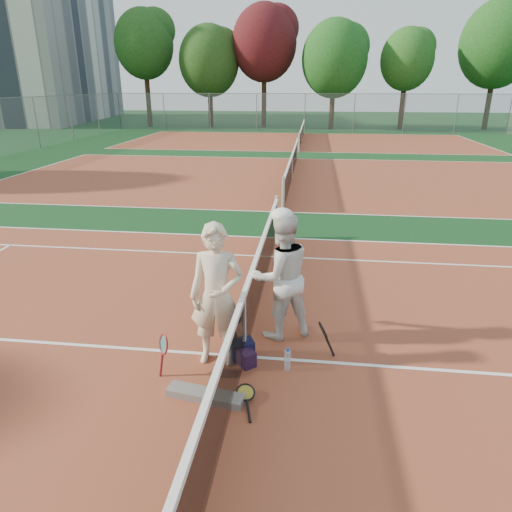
{
  "coord_description": "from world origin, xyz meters",
  "views": [
    {
      "loc": [
        0.86,
        -5.57,
        3.68
      ],
      "look_at": [
        0.0,
        1.35,
        1.05
      ],
      "focal_mm": 32.0,
      "sensor_mm": 36.0,
      "label": 1
    }
  ],
  "objects_px": {
    "net_main": "(244,326)",
    "racket_black_held": "(323,340)",
    "apartment_block": "(43,46)",
    "racket_red": "(164,355)",
    "sports_bag_purple": "(246,358)",
    "player_b": "(281,276)",
    "racket_spare": "(246,394)",
    "player_a": "(217,296)",
    "water_bottle": "(287,361)",
    "sports_bag_navy": "(242,349)"
  },
  "relations": [
    {
      "from": "racket_spare",
      "to": "sports_bag_navy",
      "type": "xyz_separation_m",
      "value": [
        -0.19,
        0.9,
        0.07
      ]
    },
    {
      "from": "player_a",
      "to": "sports_bag_navy",
      "type": "height_order",
      "value": "player_a"
    },
    {
      "from": "racket_black_held",
      "to": "sports_bag_navy",
      "type": "xyz_separation_m",
      "value": [
        -1.14,
        -0.14,
        -0.15
      ]
    },
    {
      "from": "water_bottle",
      "to": "racket_red",
      "type": "bearing_deg",
      "value": -169.5
    },
    {
      "from": "racket_black_held",
      "to": "sports_bag_purple",
      "type": "relative_size",
      "value": 2.0
    },
    {
      "from": "racket_black_held",
      "to": "sports_bag_purple",
      "type": "xyz_separation_m",
      "value": [
        -1.06,
        -0.32,
        -0.17
      ]
    },
    {
      "from": "racket_red",
      "to": "sports_bag_navy",
      "type": "xyz_separation_m",
      "value": [
        0.96,
        0.53,
        -0.16
      ]
    },
    {
      "from": "apartment_block",
      "to": "racket_black_held",
      "type": "bearing_deg",
      "value": -56.44
    },
    {
      "from": "racket_spare",
      "to": "sports_bag_navy",
      "type": "relative_size",
      "value": 1.77
    },
    {
      "from": "sports_bag_navy",
      "to": "sports_bag_purple",
      "type": "xyz_separation_m",
      "value": [
        0.08,
        -0.18,
        -0.02
      ]
    },
    {
      "from": "racket_spare",
      "to": "sports_bag_purple",
      "type": "bearing_deg",
      "value": -6.66
    },
    {
      "from": "player_b",
      "to": "racket_black_held",
      "type": "distance_m",
      "value": 1.12
    },
    {
      "from": "racket_spare",
      "to": "sports_bag_purple",
      "type": "relative_size",
      "value": 2.13
    },
    {
      "from": "apartment_block",
      "to": "sports_bag_navy",
      "type": "distance_m",
      "value": 52.66
    },
    {
      "from": "player_b",
      "to": "racket_black_held",
      "type": "bearing_deg",
      "value": 111.12
    },
    {
      "from": "racket_red",
      "to": "sports_bag_purple",
      "type": "distance_m",
      "value": 1.12
    },
    {
      "from": "net_main",
      "to": "player_b",
      "type": "relative_size",
      "value": 5.57
    },
    {
      "from": "apartment_block",
      "to": "racket_red",
      "type": "height_order",
      "value": "apartment_block"
    },
    {
      "from": "player_b",
      "to": "sports_bag_navy",
      "type": "relative_size",
      "value": 5.85
    },
    {
      "from": "water_bottle",
      "to": "sports_bag_navy",
      "type": "bearing_deg",
      "value": 160.83
    },
    {
      "from": "player_b",
      "to": "water_bottle",
      "type": "xyz_separation_m",
      "value": [
        0.18,
        -0.96,
        -0.84
      ]
    },
    {
      "from": "player_a",
      "to": "player_b",
      "type": "xyz_separation_m",
      "value": [
        0.81,
        0.84,
        -0.02
      ]
    },
    {
      "from": "racket_black_held",
      "to": "sports_bag_navy",
      "type": "height_order",
      "value": "racket_black_held"
    },
    {
      "from": "player_a",
      "to": "sports_bag_purple",
      "type": "height_order",
      "value": "player_a"
    },
    {
      "from": "player_a",
      "to": "water_bottle",
      "type": "distance_m",
      "value": 1.31
    },
    {
      "from": "net_main",
      "to": "apartment_block",
      "type": "height_order",
      "value": "apartment_block"
    },
    {
      "from": "apartment_block",
      "to": "sports_bag_purple",
      "type": "xyz_separation_m",
      "value": [
        28.05,
        -44.19,
        -7.39
      ]
    },
    {
      "from": "water_bottle",
      "to": "racket_spare",
      "type": "bearing_deg",
      "value": -125.77
    },
    {
      "from": "apartment_block",
      "to": "racket_spare",
      "type": "relative_size",
      "value": 36.82
    },
    {
      "from": "racket_black_held",
      "to": "sports_bag_purple",
      "type": "height_order",
      "value": "racket_black_held"
    },
    {
      "from": "player_b",
      "to": "racket_black_held",
      "type": "height_order",
      "value": "player_b"
    },
    {
      "from": "player_b",
      "to": "racket_spare",
      "type": "bearing_deg",
      "value": 52.5
    },
    {
      "from": "net_main",
      "to": "racket_black_held",
      "type": "height_order",
      "value": "net_main"
    },
    {
      "from": "racket_red",
      "to": "sports_bag_purple",
      "type": "relative_size",
      "value": 2.12
    },
    {
      "from": "net_main",
      "to": "sports_bag_purple",
      "type": "height_order",
      "value": "net_main"
    },
    {
      "from": "apartment_block",
      "to": "player_b",
      "type": "xyz_separation_m",
      "value": [
        28.46,
        -43.29,
        -6.51
      ]
    },
    {
      "from": "player_a",
      "to": "racket_black_held",
      "type": "relative_size",
      "value": 3.59
    },
    {
      "from": "racket_red",
      "to": "sports_bag_navy",
      "type": "height_order",
      "value": "racket_red"
    },
    {
      "from": "player_a",
      "to": "sports_bag_purple",
      "type": "bearing_deg",
      "value": -9.77
    },
    {
      "from": "apartment_block",
      "to": "racket_red",
      "type": "relative_size",
      "value": 36.93
    },
    {
      "from": "player_a",
      "to": "sports_bag_purple",
      "type": "xyz_separation_m",
      "value": [
        0.4,
        -0.06,
        -0.9
      ]
    },
    {
      "from": "sports_bag_purple",
      "to": "player_b",
      "type": "bearing_deg",
      "value": 65.51
    },
    {
      "from": "racket_red",
      "to": "water_bottle",
      "type": "relative_size",
      "value": 1.99
    },
    {
      "from": "racket_red",
      "to": "player_b",
      "type": "bearing_deg",
      "value": -0.23
    },
    {
      "from": "apartment_block",
      "to": "sports_bag_purple",
      "type": "relative_size",
      "value": 78.27
    },
    {
      "from": "net_main",
      "to": "water_bottle",
      "type": "height_order",
      "value": "net_main"
    },
    {
      "from": "racket_black_held",
      "to": "apartment_block",
      "type": "bearing_deg",
      "value": -73.65
    },
    {
      "from": "sports_bag_purple",
      "to": "net_main",
      "type": "bearing_deg",
      "value": 103.65
    },
    {
      "from": "player_a",
      "to": "player_b",
      "type": "height_order",
      "value": "player_a"
    },
    {
      "from": "net_main",
      "to": "racket_red",
      "type": "bearing_deg",
      "value": -151.2
    }
  ]
}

